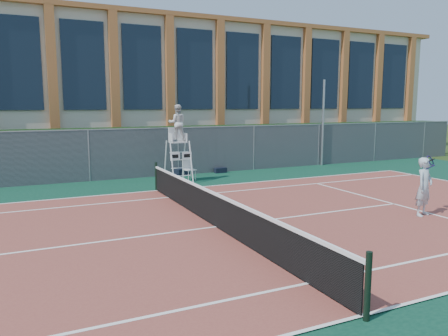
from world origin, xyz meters
name	(u,v)px	position (x,y,z in m)	size (l,w,h in m)	color
ground	(216,228)	(0.00, 0.00, 0.00)	(120.00, 120.00, 0.00)	#233814
apron	(202,219)	(0.00, 1.00, 0.01)	(36.00, 20.00, 0.01)	#0B3123
tennis_court	(216,227)	(0.00, 0.00, 0.02)	(23.77, 10.97, 0.02)	brown
tennis_net	(216,208)	(0.00, 0.00, 0.54)	(0.10, 11.30, 1.10)	black
fence	(136,154)	(0.00, 8.80, 1.10)	(40.00, 0.06, 2.20)	#595E60
hedge	(129,151)	(0.00, 10.00, 1.10)	(40.00, 1.40, 2.20)	black
building	(99,90)	(0.00, 17.95, 4.15)	(45.00, 10.60, 8.22)	beige
steel_pole	(323,123)	(10.17, 8.70, 2.29)	(0.12, 0.12, 4.58)	#9EA0A5
umpire_chair	(177,125)	(1.37, 7.04, 2.41)	(0.92, 1.42, 3.31)	white
plastic_chair	(188,167)	(1.92, 7.27, 0.58)	(0.54, 0.54, 0.96)	silver
sports_bag_near	(182,172)	(2.09, 8.60, 0.17)	(0.76, 0.30, 0.32)	black
sports_bag_far	(220,170)	(4.05, 8.56, 0.13)	(0.60, 0.26, 0.24)	black
tennis_player	(424,187)	(6.00, -1.47, 0.89)	(1.00, 0.72, 1.73)	silver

